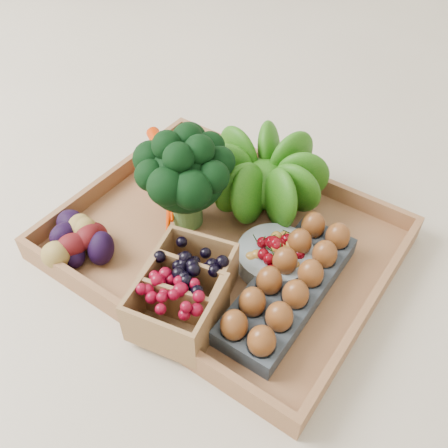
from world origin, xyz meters
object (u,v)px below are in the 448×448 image
Objects in this scene: broccoli at (186,193)px; tray at (224,245)px; cherry_bowl at (275,257)px; egg_carton at (288,289)px.

tray is at bearing -3.27° from broccoli.
tray is at bearing -175.83° from cherry_bowl.
egg_carton is (0.15, -0.04, 0.02)m from tray.
egg_carton is (0.05, -0.04, -0.00)m from cherry_bowl.
egg_carton reaches higher than tray.
tray is 4.26× the size of cherry_bowl.
broccoli is 0.24m from egg_carton.
egg_carton is at bearing -10.10° from broccoli.
egg_carton is (0.23, -0.04, -0.05)m from broccoli.
cherry_bowl reaches higher than tray.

